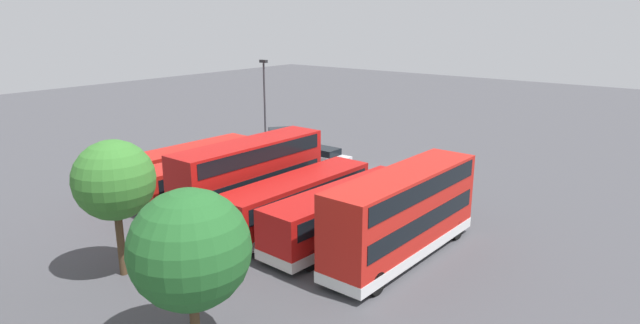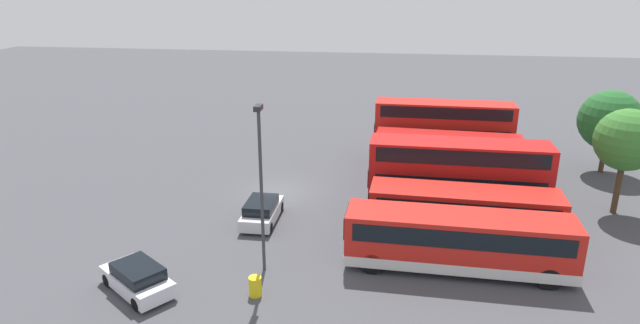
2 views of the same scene
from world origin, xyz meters
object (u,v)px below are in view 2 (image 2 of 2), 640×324
at_px(bus_single_deck_third, 451,167).
at_px(car_hatchback_silver, 137,278).
at_px(bus_single_deck_fifth, 463,213).
at_px(bus_single_deck_sixth, 458,240).
at_px(waste_bin_yellow, 255,286).
at_px(bus_single_deck_second, 447,152).
at_px(lamp_post_tall, 261,178).
at_px(bus_double_decker_near_end, 443,128).
at_px(car_small_green, 262,211).
at_px(bus_double_decker_fourth, 458,175).

height_order(bus_single_deck_third, car_hatchback_silver, bus_single_deck_third).
xyz_separation_m(bus_single_deck_fifth, car_hatchback_silver, (7.50, -15.51, -0.92)).
relative_size(bus_single_deck_sixth, waste_bin_yellow, 11.83).
bearing_deg(bus_single_deck_second, lamp_post_tall, -33.15).
height_order(bus_double_decker_near_end, car_small_green, bus_double_decker_near_end).
xyz_separation_m(bus_double_decker_fourth, lamp_post_tall, (8.47, -10.17, 2.46)).
distance_m(bus_single_deck_fifth, car_hatchback_silver, 17.26).
bearing_deg(bus_single_deck_fifth, bus_single_deck_second, 179.91).
bearing_deg(bus_single_deck_fifth, bus_double_decker_fourth, -179.98).
height_order(car_hatchback_silver, car_small_green, same).
bearing_deg(bus_single_deck_second, bus_double_decker_near_end, -178.52).
bearing_deg(bus_single_deck_third, bus_single_deck_sixth, -3.17).
height_order(bus_double_decker_near_end, waste_bin_yellow, bus_double_decker_near_end).
relative_size(bus_double_decker_fourth, bus_single_deck_fifth, 1.04).
relative_size(lamp_post_tall, waste_bin_yellow, 8.89).
xyz_separation_m(car_small_green, lamp_post_tall, (5.39, 1.42, 4.21)).
xyz_separation_m(bus_double_decker_near_end, bus_double_decker_fourth, (10.77, 0.08, -0.00)).
height_order(bus_double_decker_near_end, bus_single_deck_sixth, bus_double_decker_near_end).
bearing_deg(car_small_green, bus_single_deck_fifth, 86.61).
relative_size(bus_single_deck_second, waste_bin_yellow, 11.31).
relative_size(bus_single_deck_sixth, car_hatchback_silver, 2.61).
bearing_deg(car_small_green, bus_double_decker_near_end, 140.27).
distance_m(bus_single_deck_third, bus_single_deck_fifth, 7.59).
distance_m(car_hatchback_silver, lamp_post_tall, 7.36).
relative_size(bus_single_deck_third, car_hatchback_silver, 2.53).
bearing_deg(bus_single_deck_third, lamp_post_tall, -39.57).
relative_size(bus_single_deck_third, bus_double_decker_fourth, 1.00).
bearing_deg(bus_double_decker_near_end, car_hatchback_silver, -35.01).
bearing_deg(bus_double_decker_near_end, bus_single_deck_sixth, -1.71).
bearing_deg(bus_double_decker_fourth, bus_single_deck_sixth, -4.89).
height_order(car_hatchback_silver, waste_bin_yellow, car_hatchback_silver).
xyz_separation_m(car_small_green, waste_bin_yellow, (7.74, 1.57, -0.22)).
bearing_deg(bus_single_deck_second, bus_single_deck_third, -0.38).
distance_m(bus_single_deck_fifth, car_small_green, 11.65).
xyz_separation_m(bus_single_deck_third, bus_double_decker_fourth, (3.83, 0.00, 0.83)).
height_order(bus_single_deck_second, bus_single_deck_third, same).
relative_size(bus_double_decker_near_end, bus_single_deck_third, 1.00).
relative_size(bus_double_decker_near_end, waste_bin_yellow, 11.47).
relative_size(bus_double_decker_near_end, bus_single_deck_sixth, 0.97).
height_order(bus_single_deck_second, bus_single_deck_fifth, same).
bearing_deg(bus_single_deck_sixth, bus_double_decker_fourth, 175.11).
height_order(bus_single_deck_fifth, car_hatchback_silver, bus_single_deck_fifth).
xyz_separation_m(bus_single_deck_third, waste_bin_yellow, (14.65, -10.02, -1.15)).
bearing_deg(bus_single_deck_sixth, car_hatchback_silver, -74.53).
distance_m(bus_single_deck_third, bus_single_deck_sixth, 10.98).
bearing_deg(lamp_post_tall, bus_single_deck_second, 146.85).
distance_m(bus_single_deck_third, car_hatchback_silver, 21.66).
distance_m(bus_single_deck_second, bus_single_deck_sixth, 14.28).
distance_m(bus_single_deck_second, car_hatchback_silver, 24.09).
bearing_deg(waste_bin_yellow, lamp_post_tall, -176.49).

